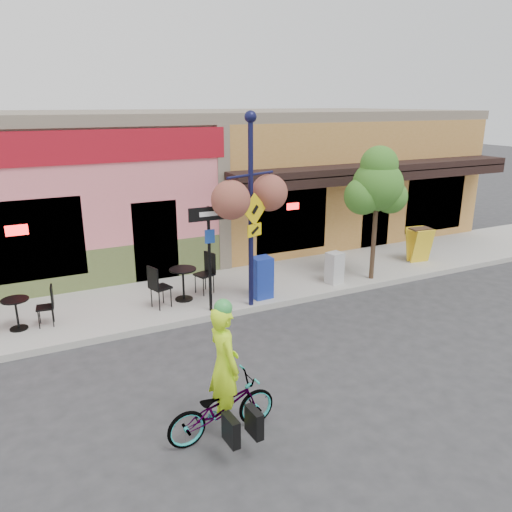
{
  "coord_description": "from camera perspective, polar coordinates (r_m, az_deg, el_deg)",
  "views": [
    {
      "loc": [
        -6.27,
        -9.3,
        4.78
      ],
      "look_at": [
        -1.44,
        0.5,
        1.4
      ],
      "focal_mm": 35.0,
      "sensor_mm": 36.0,
      "label": 1
    }
  ],
  "objects": [
    {
      "name": "sidewalk",
      "position": [
        13.75,
        2.64,
        -2.84
      ],
      "size": [
        24.0,
        3.0,
        0.15
      ],
      "primitive_type": "cube",
      "color": "#9E9B93",
      "rests_on": "ground"
    },
    {
      "name": "lamp_post",
      "position": [
        11.29,
        -0.6,
        4.95
      ],
      "size": [
        1.54,
        1.03,
        4.47
      ],
      "primitive_type": null,
      "rotation": [
        0.0,
        0.0,
        0.35
      ],
      "color": "#12143B",
      "rests_on": "sidewalk"
    },
    {
      "name": "street_tree",
      "position": [
        13.59,
        13.51,
        4.73
      ],
      "size": [
        1.44,
        1.44,
        3.62
      ],
      "primitive_type": null,
      "rotation": [
        0.0,
        0.0,
        0.02
      ],
      "color": "#3D7A26",
      "rests_on": "sidewalk"
    },
    {
      "name": "newspaper_box_grey",
      "position": [
        13.39,
        8.96,
        -1.35
      ],
      "size": [
        0.45,
        0.42,
        0.84
      ],
      "primitive_type": null,
      "rotation": [
        0.0,
        0.0,
        0.17
      ],
      "color": "#BCBCBC",
      "rests_on": "sidewalk"
    },
    {
      "name": "cafe_set_left",
      "position": [
        11.71,
        -25.72,
        -5.54
      ],
      "size": [
        1.56,
        0.91,
        0.89
      ],
      "primitive_type": null,
      "rotation": [
        0.0,
        0.0,
        -0.11
      ],
      "color": "black",
      "rests_on": "sidewalk"
    },
    {
      "name": "sandwich_board",
      "position": [
        15.66,
        18.53,
        1.06
      ],
      "size": [
        0.68,
        0.53,
        1.04
      ],
      "primitive_type": null,
      "rotation": [
        0.0,
        0.0,
        -0.12
      ],
      "color": "yellow",
      "rests_on": "sidewalk"
    },
    {
      "name": "building",
      "position": [
        18.11,
        -5.77,
        9.07
      ],
      "size": [
        18.2,
        8.2,
        4.5
      ],
      "primitive_type": null,
      "color": "#E7727D",
      "rests_on": "ground"
    },
    {
      "name": "curb",
      "position": [
        12.59,
        5.82,
        -4.85
      ],
      "size": [
        24.0,
        0.12,
        0.15
      ],
      "primitive_type": "cube",
      "color": "#A8A59E",
      "rests_on": "ground"
    },
    {
      "name": "cyclist_rider",
      "position": [
        7.49,
        -3.61,
        -13.98
      ],
      "size": [
        0.47,
        0.69,
        1.82
      ],
      "primitive_type": "imported",
      "rotation": [
        0.0,
        0.0,
        1.63
      ],
      "color": "#C6FC1A",
      "rests_on": "ground"
    },
    {
      "name": "cafe_set_right",
      "position": [
        12.2,
        -8.33,
        -2.68
      ],
      "size": [
        1.92,
        1.38,
        1.04
      ],
      "primitive_type": null,
      "rotation": [
        0.0,
        0.0,
        0.32
      ],
      "color": "black",
      "rests_on": "sidewalk"
    },
    {
      "name": "bicycle",
      "position": [
        7.72,
        -3.9,
        -16.94
      ],
      "size": [
        1.76,
        0.7,
        0.91
      ],
      "primitive_type": "imported",
      "rotation": [
        0.0,
        0.0,
        1.63
      ],
      "color": "maroon",
      "rests_on": "ground"
    },
    {
      "name": "ground",
      "position": [
        12.19,
        7.18,
        -6.04
      ],
      "size": [
        90.0,
        90.0,
        0.0
      ],
      "primitive_type": "plane",
      "color": "#2D2D30",
      "rests_on": "ground"
    },
    {
      "name": "newspaper_box_blue",
      "position": [
        12.22,
        0.65,
        -2.47
      ],
      "size": [
        0.48,
        0.43,
        1.03
      ],
      "primitive_type": null,
      "rotation": [
        0.0,
        0.0,
        0.04
      ],
      "color": "#193097",
      "rests_on": "sidewalk"
    },
    {
      "name": "one_way_sign",
      "position": [
        11.27,
        -5.33,
        -0.45
      ],
      "size": [
        0.95,
        0.23,
        2.46
      ],
      "primitive_type": null,
      "rotation": [
        0.0,
        0.0,
        -0.03
      ],
      "color": "black",
      "rests_on": "sidewalk"
    }
  ]
}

